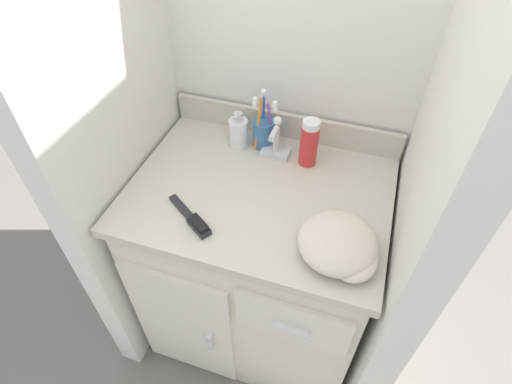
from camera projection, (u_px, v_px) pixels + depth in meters
name	position (u px, v px, depth m)	size (l,w,h in m)	color
ground_plane	(258.00, 319.00, 1.74)	(6.00, 6.00, 0.00)	slate
wall_back	(295.00, 42.00, 1.19)	(0.95, 0.08, 2.20)	silver
wall_left	(104.00, 73.00, 1.06)	(0.08, 0.65, 2.20)	silver
wall_right	(450.00, 136.00, 0.86)	(0.08, 0.65, 2.20)	silver
vanity	(258.00, 265.00, 1.44)	(0.77, 0.59, 0.80)	silver
backsplash	(285.00, 125.00, 1.33)	(0.77, 0.02, 0.09)	beige
sink_faucet	(276.00, 143.00, 1.25)	(0.09, 0.09, 0.14)	silver
toothbrush_cup	(264.00, 132.00, 1.29)	(0.08, 0.08, 0.20)	teal
soap_dispenser	(239.00, 132.00, 1.29)	(0.06, 0.06, 0.13)	white
shaving_cream_can	(309.00, 143.00, 1.21)	(0.05, 0.05, 0.16)	red
hairbrush	(194.00, 220.00, 1.08)	(0.17, 0.12, 0.03)	#232328
hand_towel	(341.00, 245.00, 0.99)	(0.21, 0.21, 0.07)	beige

